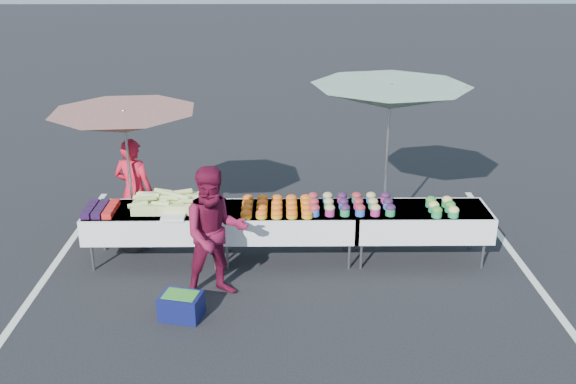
{
  "coord_description": "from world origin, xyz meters",
  "views": [
    {
      "loc": [
        -0.08,
        -7.99,
        4.11
      ],
      "look_at": [
        0.0,
        0.0,
        1.0
      ],
      "focal_mm": 40.0,
      "sensor_mm": 36.0,
      "label": 1
    }
  ],
  "objects_px": {
    "table_left": "(156,221)",
    "umbrella_right": "(390,98)",
    "storage_bin": "(181,305)",
    "table_right": "(420,220)",
    "customer": "(215,233)",
    "vendor": "(134,191)",
    "table_center": "(288,220)",
    "umbrella_left": "(125,123)"
  },
  "relations": [
    {
      "from": "table_right",
      "to": "umbrella_right",
      "type": "xyz_separation_m",
      "value": [
        -0.36,
        0.8,
        1.5
      ]
    },
    {
      "from": "table_left",
      "to": "umbrella_left",
      "type": "distance_m",
      "value": 1.39
    },
    {
      "from": "table_left",
      "to": "table_right",
      "type": "xyz_separation_m",
      "value": [
        3.6,
        0.0,
        0.0
      ]
    },
    {
      "from": "umbrella_left",
      "to": "storage_bin",
      "type": "bearing_deg",
      "value": -63.67
    },
    {
      "from": "storage_bin",
      "to": "table_right",
      "type": "bearing_deg",
      "value": 38.97
    },
    {
      "from": "table_center",
      "to": "storage_bin",
      "type": "distance_m",
      "value": 1.99
    },
    {
      "from": "table_right",
      "to": "storage_bin",
      "type": "height_order",
      "value": "table_right"
    },
    {
      "from": "vendor",
      "to": "customer",
      "type": "distance_m",
      "value": 2.05
    },
    {
      "from": "vendor",
      "to": "umbrella_left",
      "type": "distance_m",
      "value": 1.09
    },
    {
      "from": "table_right",
      "to": "customer",
      "type": "bearing_deg",
      "value": -160.39
    },
    {
      "from": "table_left",
      "to": "table_center",
      "type": "relative_size",
      "value": 1.0
    },
    {
      "from": "table_right",
      "to": "umbrella_left",
      "type": "distance_m",
      "value": 4.21
    },
    {
      "from": "umbrella_right",
      "to": "vendor",
      "type": "bearing_deg",
      "value": -177.02
    },
    {
      "from": "table_right",
      "to": "umbrella_left",
      "type": "relative_size",
      "value": 0.75
    },
    {
      "from": "table_center",
      "to": "table_right",
      "type": "distance_m",
      "value": 1.8
    },
    {
      "from": "table_left",
      "to": "umbrella_right",
      "type": "distance_m",
      "value": 3.66
    },
    {
      "from": "table_right",
      "to": "umbrella_left",
      "type": "bearing_deg",
      "value": 174.28
    },
    {
      "from": "umbrella_left",
      "to": "umbrella_right",
      "type": "bearing_deg",
      "value": 6.29
    },
    {
      "from": "umbrella_right",
      "to": "storage_bin",
      "type": "relative_size",
      "value": 4.86
    },
    {
      "from": "table_left",
      "to": "storage_bin",
      "type": "xyz_separation_m",
      "value": [
        0.54,
        -1.48,
        -0.42
      ]
    },
    {
      "from": "vendor",
      "to": "customer",
      "type": "bearing_deg",
      "value": 144.96
    },
    {
      "from": "customer",
      "to": "umbrella_left",
      "type": "relative_size",
      "value": 0.67
    },
    {
      "from": "table_center",
      "to": "storage_bin",
      "type": "height_order",
      "value": "table_center"
    },
    {
      "from": "customer",
      "to": "umbrella_left",
      "type": "bearing_deg",
      "value": 117.6
    },
    {
      "from": "table_center",
      "to": "customer",
      "type": "height_order",
      "value": "customer"
    },
    {
      "from": "customer",
      "to": "umbrella_right",
      "type": "bearing_deg",
      "value": 20.89
    },
    {
      "from": "umbrella_right",
      "to": "storage_bin",
      "type": "bearing_deg",
      "value": -139.77
    },
    {
      "from": "umbrella_right",
      "to": "storage_bin",
      "type": "xyz_separation_m",
      "value": [
        -2.7,
        -2.28,
        -1.93
      ]
    },
    {
      "from": "table_left",
      "to": "vendor",
      "type": "relative_size",
      "value": 1.19
    },
    {
      "from": "vendor",
      "to": "storage_bin",
      "type": "xyz_separation_m",
      "value": [
        0.94,
        -2.09,
        -0.62
      ]
    },
    {
      "from": "table_left",
      "to": "umbrella_left",
      "type": "relative_size",
      "value": 0.75
    },
    {
      "from": "table_center",
      "to": "storage_bin",
      "type": "relative_size",
      "value": 3.46
    },
    {
      "from": "storage_bin",
      "to": "umbrella_left",
      "type": "bearing_deg",
      "value": 129.47
    },
    {
      "from": "table_right",
      "to": "umbrella_right",
      "type": "bearing_deg",
      "value": 114.52
    },
    {
      "from": "umbrella_left",
      "to": "table_center",
      "type": "bearing_deg",
      "value": -10.32
    },
    {
      "from": "umbrella_right",
      "to": "storage_bin",
      "type": "height_order",
      "value": "umbrella_right"
    },
    {
      "from": "table_right",
      "to": "table_center",
      "type": "bearing_deg",
      "value": 180.0
    },
    {
      "from": "table_left",
      "to": "customer",
      "type": "bearing_deg",
      "value": -46.6
    },
    {
      "from": "vendor",
      "to": "customer",
      "type": "height_order",
      "value": "customer"
    },
    {
      "from": "umbrella_left",
      "to": "storage_bin",
      "type": "xyz_separation_m",
      "value": [
        0.93,
        -1.88,
        -1.69
      ]
    },
    {
      "from": "table_right",
      "to": "umbrella_left",
      "type": "xyz_separation_m",
      "value": [
        -4.0,
        0.4,
        1.27
      ]
    },
    {
      "from": "table_right",
      "to": "customer",
      "type": "height_order",
      "value": "customer"
    }
  ]
}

